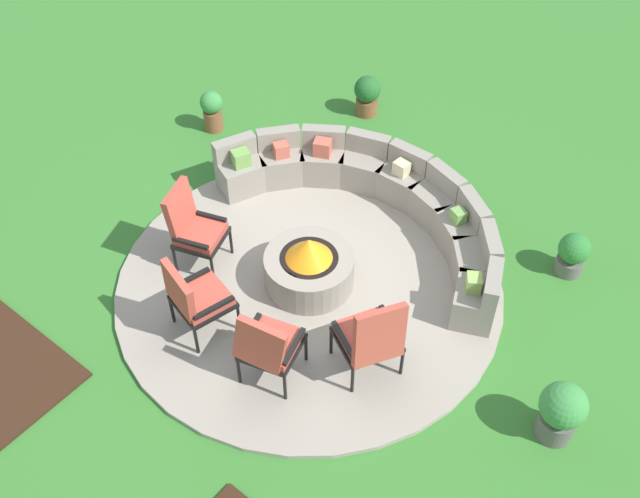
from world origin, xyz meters
TOP-DOWN VIEW (x-y plane):
  - ground_plane at (0.00, 0.00)m, footprint 24.00×24.00m
  - patio_circle at (0.00, 0.00)m, footprint 4.49×4.49m
  - fire_pit at (0.00, 0.00)m, footprint 1.03×1.03m
  - curved_stone_bench at (-0.02, 1.41)m, footprint 4.10×1.72m
  - lounge_chair_front_left at (-1.27, -0.55)m, footprint 0.68×0.67m
  - lounge_chair_front_right at (-0.51, -1.28)m, footprint 0.70×0.70m
  - lounge_chair_back_left at (0.51, -1.28)m, footprint 0.70×0.71m
  - lounge_chair_back_right at (1.27, -0.56)m, footprint 0.80×0.82m
  - potted_plant_0 at (2.26, 2.10)m, footprint 0.37×0.37m
  - potted_plant_1 at (-1.50, 3.20)m, footprint 0.39×0.39m
  - potted_plant_2 at (-3.00, 1.50)m, footprint 0.32×0.32m
  - potted_plant_3 at (3.11, -0.01)m, footprint 0.46×0.46m

SIDE VIEW (x-z plane):
  - ground_plane at x=0.00m, z-range 0.00..0.00m
  - patio_circle at x=0.00m, z-range 0.00..0.06m
  - potted_plant_0 at x=2.26m, z-range 0.02..0.59m
  - fire_pit at x=0.00m, z-range -0.02..0.67m
  - potted_plant_1 at x=-1.50m, z-range 0.03..0.64m
  - potted_plant_2 at x=-3.00m, z-range 0.03..0.65m
  - curved_stone_bench at x=-0.02m, z-range 0.00..0.70m
  - potted_plant_3 at x=3.11m, z-range 0.04..0.75m
  - lounge_chair_front_right at x=-0.51m, z-range 0.08..1.13m
  - lounge_chair_back_left at x=0.51m, z-range 0.07..1.13m
  - lounge_chair_back_right at x=1.27m, z-range 0.07..1.16m
  - lounge_chair_front_left at x=-1.27m, z-range 0.08..1.16m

